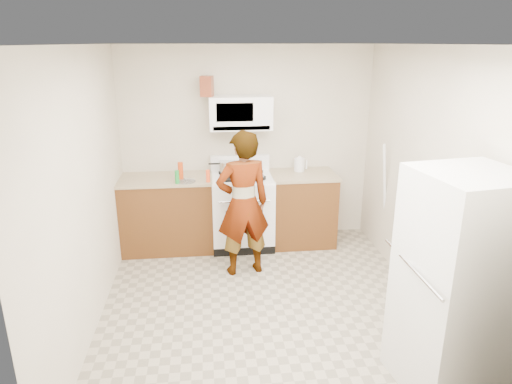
{
  "coord_description": "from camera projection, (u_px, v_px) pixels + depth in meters",
  "views": [
    {
      "loc": [
        -0.53,
        -3.96,
        2.52
      ],
      "look_at": [
        -0.03,
        0.55,
        1.02
      ],
      "focal_mm": 32.0,
      "sensor_mm": 36.0,
      "label": 1
    }
  ],
  "objects": [
    {
      "name": "floor",
      "position": [
        265.0,
        305.0,
        4.59
      ],
      "size": [
        3.6,
        3.6,
        0.0
      ],
      "primitive_type": "plane",
      "color": "gray",
      "rests_on": "ground"
    },
    {
      "name": "back_wall",
      "position": [
        247.0,
        145.0,
        5.88
      ],
      "size": [
        3.2,
        0.02,
        2.5
      ],
      "primitive_type": "cube",
      "color": "beige",
      "rests_on": "floor"
    },
    {
      "name": "right_wall",
      "position": [
        430.0,
        181.0,
        4.36
      ],
      "size": [
        0.02,
        3.6,
        2.5
      ],
      "primitive_type": "cube",
      "color": "beige",
      "rests_on": "floor"
    },
    {
      "name": "cabinet_left",
      "position": [
        168.0,
        215.0,
        5.74
      ],
      "size": [
        1.12,
        0.62,
        0.9
      ],
      "primitive_type": "cube",
      "color": "#5C2D15",
      "rests_on": "floor"
    },
    {
      "name": "counter_left",
      "position": [
        166.0,
        179.0,
        5.59
      ],
      "size": [
        1.14,
        0.64,
        0.03
      ],
      "primitive_type": "cube",
      "color": "tan",
      "rests_on": "cabinet_left"
    },
    {
      "name": "cabinet_right",
      "position": [
        302.0,
        209.0,
        5.92
      ],
      "size": [
        0.8,
        0.62,
        0.9
      ],
      "primitive_type": "cube",
      "color": "#5C2D15",
      "rests_on": "floor"
    },
    {
      "name": "counter_right",
      "position": [
        303.0,
        175.0,
        5.78
      ],
      "size": [
        0.82,
        0.64,
        0.03
      ],
      "primitive_type": "cube",
      "color": "tan",
      "rests_on": "cabinet_right"
    },
    {
      "name": "gas_range",
      "position": [
        242.0,
        209.0,
        5.82
      ],
      "size": [
        0.76,
        0.65,
        1.13
      ],
      "color": "white",
      "rests_on": "floor"
    },
    {
      "name": "microwave",
      "position": [
        240.0,
        113.0,
        5.56
      ],
      "size": [
        0.76,
        0.38,
        0.4
      ],
      "primitive_type": "cube",
      "color": "white",
      "rests_on": "back_wall"
    },
    {
      "name": "person",
      "position": [
        243.0,
        204.0,
        5.01
      ],
      "size": [
        0.67,
        0.5,
        1.65
      ],
      "primitive_type": "imported",
      "rotation": [
        0.0,
        0.0,
        3.34
      ],
      "color": "tan",
      "rests_on": "floor"
    },
    {
      "name": "fridge",
      "position": [
        458.0,
        285.0,
        3.29
      ],
      "size": [
        0.8,
        0.8,
        1.7
      ],
      "primitive_type": "cube",
      "rotation": [
        0.0,
        0.0,
        0.15
      ],
      "color": "beige",
      "rests_on": "floor"
    },
    {
      "name": "kettle",
      "position": [
        299.0,
        165.0,
        5.86
      ],
      "size": [
        0.18,
        0.18,
        0.16
      ],
      "primitive_type": "cylinder",
      "rotation": [
        0.0,
        0.0,
        0.38
      ],
      "color": "silver",
      "rests_on": "counter_right"
    },
    {
      "name": "jug",
      "position": [
        207.0,
        86.0,
        5.4
      ],
      "size": [
        0.17,
        0.17,
        0.24
      ],
      "primitive_type": "cube",
      "rotation": [
        0.0,
        0.0,
        -0.24
      ],
      "color": "maroon",
      "rests_on": "microwave"
    },
    {
      "name": "saucepan",
      "position": [
        228.0,
        167.0,
        5.79
      ],
      "size": [
        0.27,
        0.27,
        0.12
      ],
      "primitive_type": "cylinder",
      "rotation": [
        0.0,
        0.0,
        0.21
      ],
      "color": "#BCBBC0",
      "rests_on": "gas_range"
    },
    {
      "name": "tray",
      "position": [
        252.0,
        176.0,
        5.58
      ],
      "size": [
        0.28,
        0.22,
        0.05
      ],
      "primitive_type": "cube",
      "rotation": [
        0.0,
        0.0,
        0.24
      ],
      "color": "white",
      "rests_on": "gas_range"
    },
    {
      "name": "bottle_spray",
      "position": [
        181.0,
        171.0,
        5.5
      ],
      "size": [
        0.06,
        0.06,
        0.21
      ],
      "primitive_type": "cylinder",
      "rotation": [
        0.0,
        0.0,
        0.0
      ],
      "color": "#BE390E",
      "rests_on": "counter_left"
    },
    {
      "name": "bottle_hot_sauce",
      "position": [
        208.0,
        176.0,
        5.4
      ],
      "size": [
        0.06,
        0.06,
        0.15
      ],
      "primitive_type": "cylinder",
      "rotation": [
        0.0,
        0.0,
        -0.26
      ],
      "color": "#FE4C1C",
      "rests_on": "counter_left"
    },
    {
      "name": "bottle_green_cap",
      "position": [
        177.0,
        177.0,
        5.34
      ],
      "size": [
        0.06,
        0.06,
        0.16
      ],
      "primitive_type": "cylinder",
      "rotation": [
        0.0,
        0.0,
        0.21
      ],
      "color": "#177F2A",
      "rests_on": "counter_left"
    },
    {
      "name": "pot_lid",
      "position": [
        186.0,
        181.0,
        5.43
      ],
      "size": [
        0.32,
        0.32,
        0.01
      ],
      "primitive_type": "cylinder",
      "rotation": [
        0.0,
        0.0,
        0.43
      ],
      "color": "white",
      "rests_on": "counter_left"
    },
    {
      "name": "broom",
      "position": [
        385.0,
        199.0,
        5.51
      ],
      "size": [
        0.25,
        0.22,
        1.41
      ],
      "primitive_type": "cylinder",
      "rotation": [
        0.14,
        -0.14,
        -0.08
      ],
      "color": "silver",
      "rests_on": "floor"
    }
  ]
}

